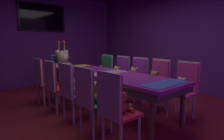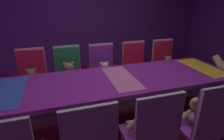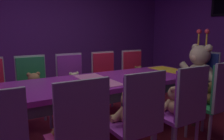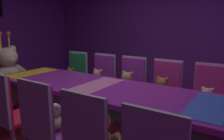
{
  "view_description": "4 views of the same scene",
  "coord_description": "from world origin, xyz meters",
  "px_view_note": "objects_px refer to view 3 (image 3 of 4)",
  "views": [
    {
      "loc": [
        -2.29,
        -2.77,
        1.33
      ],
      "look_at": [
        0.01,
        -0.1,
        0.8
      ],
      "focal_mm": 30.62,
      "sensor_mm": 36.0,
      "label": 1
    },
    {
      "loc": [
        1.89,
        -0.71,
        1.63
      ],
      "look_at": [
        0.07,
        -0.14,
        0.89
      ],
      "focal_mm": 28.12,
      "sensor_mm": 36.0,
      "label": 2
    },
    {
      "loc": [
        2.2,
        -1.1,
        1.3
      ],
      "look_at": [
        -0.02,
        0.22,
        0.84
      ],
      "focal_mm": 33.8,
      "sensor_mm": 36.0,
      "label": 3
    },
    {
      "loc": [
        -2.01,
        -1.57,
        1.44
      ],
      "look_at": [
        0.18,
        -0.11,
        0.91
      ],
      "focal_mm": 34.88,
      "sensor_mm": 36.0,
      "label": 4
    }
  ],
  "objects_px": {
    "chair_left_1": "(32,83)",
    "teddy_right_2": "(129,110)",
    "teddy_left_2": "(75,82)",
    "chair_left_3": "(105,75)",
    "teddy_right_4": "(207,94)",
    "teddy_left_4": "(139,75)",
    "king_teddy_bear": "(199,67)",
    "teddy_right_3": "(174,102)",
    "chair_right_3": "(185,105)",
    "chair_right_1": "(80,129)",
    "chair_left_2": "(71,79)",
    "throne_chair": "(205,75)",
    "chair_right_4": "(218,95)",
    "teddy_right_1": "(73,122)",
    "chair_left_4": "(134,72)",
    "banquet_table": "(97,87)",
    "teddy_left_1": "(35,86)",
    "chair_right_2": "(139,115)"
  },
  "relations": [
    {
      "from": "chair_right_2",
      "to": "chair_right_3",
      "type": "xyz_separation_m",
      "value": [
        0.02,
        0.56,
        0.0
      ]
    },
    {
      "from": "teddy_left_4",
      "to": "chair_right_3",
      "type": "xyz_separation_m",
      "value": [
        1.55,
        -0.62,
        0.03
      ]
    },
    {
      "from": "teddy_right_3",
      "to": "chair_right_3",
      "type": "bearing_deg",
      "value": 180.0
    },
    {
      "from": "chair_right_1",
      "to": "teddy_left_4",
      "type": "bearing_deg",
      "value": -48.64
    },
    {
      "from": "teddy_right_1",
      "to": "teddy_right_2",
      "type": "height_order",
      "value": "teddy_right_2"
    },
    {
      "from": "teddy_right_1",
      "to": "chair_left_1",
      "type": "bearing_deg",
      "value": 1.1
    },
    {
      "from": "chair_left_1",
      "to": "teddy_right_4",
      "type": "relative_size",
      "value": 3.52
    },
    {
      "from": "chair_left_1",
      "to": "teddy_right_2",
      "type": "height_order",
      "value": "chair_left_1"
    },
    {
      "from": "chair_left_4",
      "to": "chair_right_3",
      "type": "distance_m",
      "value": 1.8
    },
    {
      "from": "chair_left_3",
      "to": "throne_chair",
      "type": "height_order",
      "value": "same"
    },
    {
      "from": "teddy_right_1",
      "to": "teddy_right_2",
      "type": "relative_size",
      "value": 0.97
    },
    {
      "from": "teddy_left_4",
      "to": "teddy_left_2",
      "type": "bearing_deg",
      "value": -89.75
    },
    {
      "from": "chair_right_1",
      "to": "chair_right_4",
      "type": "height_order",
      "value": "same"
    },
    {
      "from": "chair_left_2",
      "to": "teddy_left_2",
      "type": "bearing_deg",
      "value": -0.0
    },
    {
      "from": "chair_right_1",
      "to": "throne_chair",
      "type": "height_order",
      "value": "same"
    },
    {
      "from": "teddy_left_4",
      "to": "chair_right_1",
      "type": "height_order",
      "value": "chair_right_1"
    },
    {
      "from": "teddy_right_2",
      "to": "teddy_right_4",
      "type": "relative_size",
      "value": 1.25
    },
    {
      "from": "chair_left_2",
      "to": "teddy_left_1",
      "type": "bearing_deg",
      "value": -77.3
    },
    {
      "from": "chair_right_1",
      "to": "chair_left_1",
      "type": "bearing_deg",
      "value": 1.0
    },
    {
      "from": "teddy_right_1",
      "to": "teddy_right_2",
      "type": "xyz_separation_m",
      "value": [
        0.01,
        0.54,
        0.0
      ]
    },
    {
      "from": "chair_right_4",
      "to": "teddy_right_4",
      "type": "distance_m",
      "value": 0.14
    },
    {
      "from": "chair_right_2",
      "to": "chair_left_2",
      "type": "bearing_deg",
      "value": 0.37
    },
    {
      "from": "chair_left_2",
      "to": "teddy_right_3",
      "type": "xyz_separation_m",
      "value": [
        1.54,
        0.57,
        -0.01
      ]
    },
    {
      "from": "chair_left_1",
      "to": "teddy_right_3",
      "type": "distance_m",
      "value": 1.93
    },
    {
      "from": "chair_right_4",
      "to": "chair_right_3",
      "type": "bearing_deg",
      "value": 92.43
    },
    {
      "from": "chair_right_1",
      "to": "teddy_right_1",
      "type": "xyz_separation_m",
      "value": [
        -0.15,
        -0.0,
        -0.0
      ]
    },
    {
      "from": "chair_right_4",
      "to": "throne_chair",
      "type": "relative_size",
      "value": 1.0
    },
    {
      "from": "chair_left_2",
      "to": "teddy_right_3",
      "type": "bearing_deg",
      "value": 20.44
    },
    {
      "from": "teddy_left_4",
      "to": "king_teddy_bear",
      "type": "relative_size",
      "value": 0.31
    },
    {
      "from": "teddy_left_4",
      "to": "teddy_right_1",
      "type": "relative_size",
      "value": 0.82
    },
    {
      "from": "chair_left_4",
      "to": "chair_right_2",
      "type": "relative_size",
      "value": 1.0
    },
    {
      "from": "chair_left_4",
      "to": "teddy_right_1",
      "type": "distance_m",
      "value": 2.3
    },
    {
      "from": "teddy_left_1",
      "to": "chair_left_2",
      "type": "distance_m",
      "value": 0.58
    },
    {
      "from": "chair_right_4",
      "to": "teddy_left_4",
      "type": "bearing_deg",
      "value": -1.42
    },
    {
      "from": "chair_left_1",
      "to": "chair_right_4",
      "type": "relative_size",
      "value": 1.0
    },
    {
      "from": "banquet_table",
      "to": "chair_left_3",
      "type": "height_order",
      "value": "chair_left_3"
    },
    {
      "from": "chair_left_2",
      "to": "throne_chair",
      "type": "height_order",
      "value": "same"
    },
    {
      "from": "chair_left_1",
      "to": "teddy_right_2",
      "type": "relative_size",
      "value": 2.81
    },
    {
      "from": "teddy_left_2",
      "to": "chair_left_3",
      "type": "xyz_separation_m",
      "value": [
        -0.15,
        0.6,
        0.02
      ]
    },
    {
      "from": "teddy_left_1",
      "to": "king_teddy_bear",
      "type": "height_order",
      "value": "king_teddy_bear"
    },
    {
      "from": "chair_left_1",
      "to": "chair_left_2",
      "type": "distance_m",
      "value": 0.56
    },
    {
      "from": "chair_left_3",
      "to": "teddy_right_4",
      "type": "relative_size",
      "value": 3.52
    },
    {
      "from": "chair_left_4",
      "to": "chair_left_3",
      "type": "bearing_deg",
      "value": -90.39
    },
    {
      "from": "chair_left_1",
      "to": "chair_left_4",
      "type": "height_order",
      "value": "same"
    },
    {
      "from": "chair_left_1",
      "to": "teddy_left_2",
      "type": "bearing_deg",
      "value": 73.98
    },
    {
      "from": "chair_left_1",
      "to": "chair_right_1",
      "type": "xyz_separation_m",
      "value": [
        1.68,
        0.03,
        0.0
      ]
    },
    {
      "from": "banquet_table",
      "to": "throne_chair",
      "type": "height_order",
      "value": "throne_chair"
    },
    {
      "from": "chair_right_4",
      "to": "teddy_right_4",
      "type": "height_order",
      "value": "chair_right_4"
    },
    {
      "from": "throne_chair",
      "to": "chair_right_3",
      "type": "bearing_deg",
      "value": 30.03
    },
    {
      "from": "teddy_right_1",
      "to": "king_teddy_bear",
      "type": "relative_size",
      "value": 0.38
    }
  ]
}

